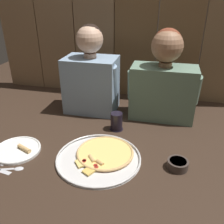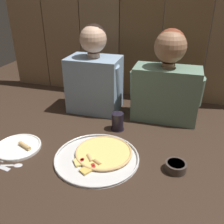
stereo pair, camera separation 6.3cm
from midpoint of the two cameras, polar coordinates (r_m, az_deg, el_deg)
The scene contains 9 objects.
ground_plane at distance 1.32m, azimuth 0.60°, elevation -8.95°, with size 3.20×3.20×0.00m, color #332319.
pizza_tray at distance 1.27m, azimuth -1.54°, elevation -10.14°, with size 0.43×0.43×0.03m.
dinner_plate at distance 1.42m, azimuth -19.90°, elevation -7.66°, with size 0.25×0.25×0.03m.
drinking_glass at distance 1.48m, azimuth 2.52°, elevation -2.26°, with size 0.08×0.08×0.11m.
dipping_bowl at distance 1.23m, azimuth 16.12°, elevation -12.10°, with size 0.10×0.10×0.04m.
table_spoon at distance 1.30m, azimuth -20.79°, elevation -11.52°, with size 0.14×0.06×0.01m.
diner_left at distance 1.66m, azimuth -3.08°, elevation 8.69°, with size 0.38×0.24×0.58m.
diner_right at distance 1.57m, azimuth 13.80°, elevation 7.13°, with size 0.44×0.20×0.57m.
wooden_backdrop_wall at distance 1.86m, azimuth 8.10°, elevation 23.81°, with size 2.19×0.03×1.36m.
Camera 2 is at (0.32, -1.02, 0.77)m, focal length 39.13 mm.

